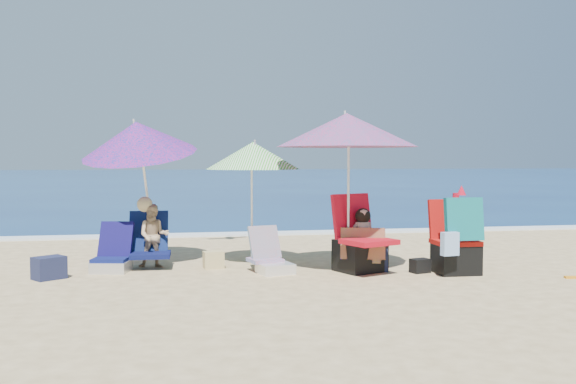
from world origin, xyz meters
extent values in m
plane|color=#D8BC84|center=(0.00, 0.00, 0.00)|extent=(120.00, 120.00, 0.00)
cube|color=navy|center=(0.00, 45.00, -0.05)|extent=(120.00, 80.00, 0.12)
cube|color=white|center=(0.00, 5.10, 0.02)|extent=(120.00, 0.50, 0.04)
cylinder|color=silver|center=(0.45, 0.48, 1.03)|extent=(0.04, 0.04, 2.05)
cone|color=#FB2167|center=(0.44, 0.51, 1.97)|extent=(2.17, 2.17, 0.46)
cylinder|color=white|center=(0.42, 0.55, 2.18)|extent=(0.03, 0.03, 0.12)
cylinder|color=white|center=(-0.78, 1.40, 0.85)|extent=(0.04, 0.04, 1.69)
cone|color=green|center=(-0.76, 1.33, 1.62)|extent=(1.75, 1.75, 0.40)
cylinder|color=silver|center=(-0.75, 1.27, 1.80)|extent=(0.03, 0.03, 0.11)
cylinder|color=silver|center=(-2.30, 1.72, 0.97)|extent=(0.24, 0.48, 1.89)
cone|color=#BB1A74|center=(-2.43, 1.57, 1.88)|extent=(2.24, 2.27, 0.87)
cylinder|color=white|center=(-2.48, 1.60, 2.09)|extent=(0.05, 0.07, 0.13)
cylinder|color=#B70D22|center=(1.98, 0.37, 0.55)|extent=(0.12, 0.12, 1.10)
cone|color=red|center=(2.00, 0.24, 1.14)|extent=(0.17, 0.17, 0.14)
cube|color=#0E164E|center=(-2.79, 1.13, 0.17)|extent=(0.55, 0.50, 0.06)
cube|color=#0F0C45|center=(-2.74, 1.36, 0.42)|extent=(0.52, 0.37, 0.50)
cube|color=silver|center=(-2.79, 1.10, 0.08)|extent=(0.57, 0.52, 0.15)
cube|color=#E45350|center=(-0.66, 0.80, 0.16)|extent=(0.51, 0.48, 0.05)
cube|color=#C44A45|center=(-0.65, 0.92, 0.39)|extent=(0.48, 0.35, 0.46)
cube|color=white|center=(-0.55, 0.59, 0.07)|extent=(0.53, 0.50, 0.14)
cube|color=#B10C19|center=(0.66, 0.19, 0.47)|extent=(0.79, 0.75, 0.07)
cube|color=red|center=(0.54, 0.61, 0.78)|extent=(0.64, 0.40, 0.62)
cube|color=black|center=(0.65, 0.56, 0.22)|extent=(0.76, 0.72, 0.44)
cube|color=#B5120C|center=(1.89, 0.17, 0.43)|extent=(0.58, 0.52, 0.06)
cube|color=#9E0E0B|center=(1.90, 0.42, 0.72)|extent=(0.58, 0.17, 0.58)
cube|color=black|center=(1.90, 0.17, 0.21)|extent=(0.56, 0.50, 0.41)
cube|color=#097778|center=(1.90, -0.06, 0.77)|extent=(0.52, 0.19, 0.58)
cube|color=#8EB4E3|center=(1.65, -0.19, 0.46)|extent=(0.24, 0.14, 0.31)
imported|color=tan|center=(0.67, 0.50, 0.44)|extent=(0.37, 0.29, 0.88)
cube|color=navy|center=(0.68, 0.56, 0.18)|extent=(0.59, 0.55, 0.06)
cube|color=#2F0D5F|center=(0.64, 0.40, 0.41)|extent=(0.64, 0.38, 0.45)
sphere|color=black|center=(0.67, 0.51, 0.78)|extent=(0.22, 0.22, 0.22)
imported|color=tan|center=(-2.21, 1.37, 0.46)|extent=(0.46, 0.36, 0.93)
cube|color=#0B113F|center=(-2.25, 1.27, 0.20)|extent=(0.57, 0.51, 0.07)
cube|color=#0C1B48|center=(-2.29, 1.57, 0.50)|extent=(0.57, 0.34, 0.60)
sphere|color=tan|center=(-2.33, 1.40, 0.92)|extent=(0.22, 0.22, 0.22)
cube|color=#1C213E|center=(-3.54, 0.70, 0.15)|extent=(0.47, 0.45, 0.30)
cube|color=black|center=(-0.58, 1.70, 0.12)|extent=(0.38, 0.31, 0.25)
cube|color=tan|center=(-1.36, 1.18, 0.12)|extent=(0.31, 0.24, 0.24)
cube|color=#181D35|center=(0.81, 0.59, 0.16)|extent=(0.48, 0.38, 0.33)
cube|color=black|center=(1.44, 0.31, 0.10)|extent=(0.29, 0.24, 0.19)
cube|color=orange|center=(3.26, -0.44, 0.01)|extent=(0.21, 0.13, 0.03)
camera|label=1|loc=(-1.88, -8.01, 1.58)|focal=39.82mm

